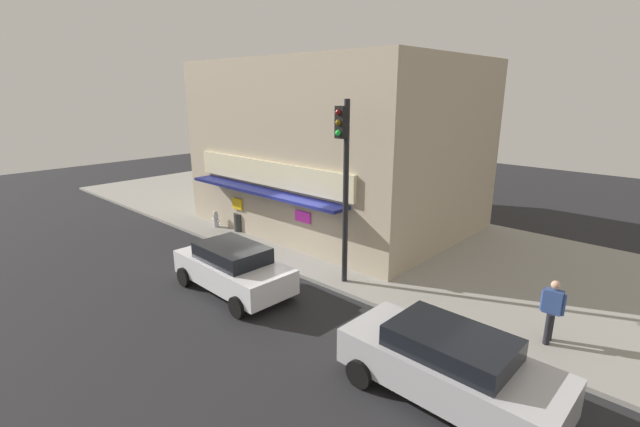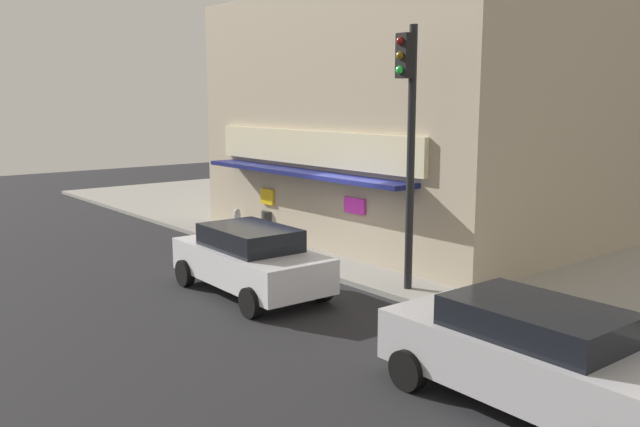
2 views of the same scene
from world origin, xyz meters
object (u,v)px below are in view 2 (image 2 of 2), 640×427
fire_hydrant (237,220)px  trash_can (269,223)px  parked_car_white (250,259)px  traffic_light (408,125)px  parked_car_silver (534,355)px

fire_hydrant → trash_can: trash_can is taller
fire_hydrant → parked_car_white: parked_car_white is taller
trash_can → traffic_light: bearing=-8.6°
fire_hydrant → parked_car_white: size_ratio=0.18×
traffic_light → fire_hydrant: size_ratio=7.75×
traffic_light → trash_can: bearing=171.4°
fire_hydrant → trash_can: size_ratio=0.94×
fire_hydrant → trash_can: bearing=17.2°
parked_car_white → trash_can: bearing=141.0°
parked_car_silver → parked_car_white: (-7.48, 0.09, -0.01)m
fire_hydrant → parked_car_silver: 13.83m
parked_car_silver → parked_car_white: size_ratio=1.06×
fire_hydrant → traffic_light: bearing=-4.6°
parked_car_silver → parked_car_white: bearing=179.3°
trash_can → fire_hydrant: bearing=-162.8°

